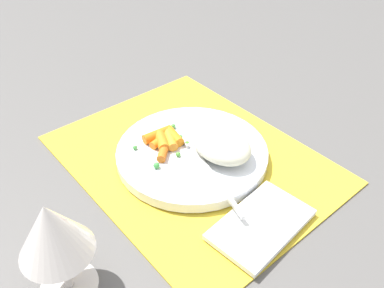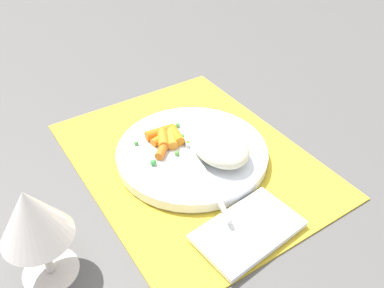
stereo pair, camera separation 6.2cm
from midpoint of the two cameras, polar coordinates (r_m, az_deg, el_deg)
name	(u,v)px [view 2 (the right image)]	position (r m, az deg, el deg)	size (l,w,h in m)	color
ground_plane	(192,160)	(0.66, 2.69, -2.34)	(2.40, 2.40, 0.00)	#565451
placemat	(192,158)	(0.66, 2.70, -2.14)	(0.44, 0.34, 0.01)	gold
plate	(192,153)	(0.65, 2.73, -1.38)	(0.24, 0.24, 0.02)	white
rice_mound	(220,146)	(0.62, 6.87, -0.44)	(0.10, 0.08, 0.04)	beige
carrot_portion	(166,138)	(0.65, -1.01, 0.82)	(0.07, 0.07, 0.02)	orange
pea_scatter	(171,143)	(0.65, -0.29, 0.08)	(0.08, 0.09, 0.01)	green
fork	(199,161)	(0.62, 3.87, -2.55)	(0.21, 0.07, 0.01)	silver
wine_glass	(32,218)	(0.46, -18.25, -10.12)	(0.08, 0.08, 0.14)	silver
napkin	(248,230)	(0.55, 11.24, -12.08)	(0.09, 0.14, 0.01)	white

